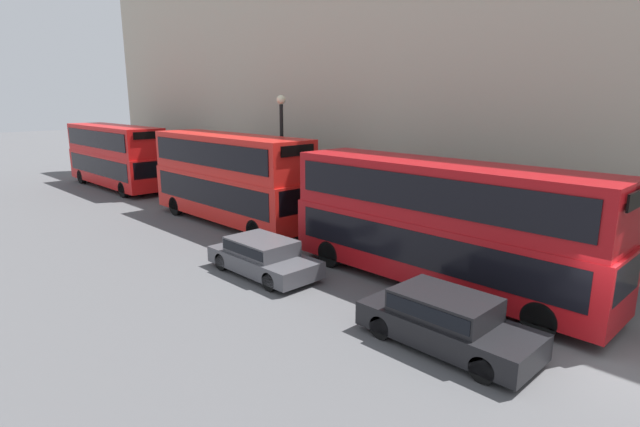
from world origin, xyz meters
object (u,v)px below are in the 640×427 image
object	(u,v)px
bus_third_in_queue	(115,154)
bus_second_in_queue	(229,175)
bus_leading	(440,220)
car_hatchback	(263,255)
pedestrian	(354,223)
car_dark_sedan	(446,319)

from	to	relation	value
bus_third_in_queue	bus_second_in_queue	bearing A→B (deg)	-90.00
bus_leading	bus_third_in_queue	bearing A→B (deg)	90.00
bus_leading	car_hatchback	bearing A→B (deg)	124.00
bus_leading	pedestrian	distance (m)	6.07
bus_second_in_queue	car_dark_sedan	distance (m)	14.95
bus_third_in_queue	car_hatchback	size ratio (longest dim) A/B	2.38
bus_leading	pedestrian	xyz separation A→B (m)	(2.02, 5.53, -1.47)
bus_third_in_queue	bus_leading	bearing A→B (deg)	-90.00
bus_leading	car_hatchback	world-z (taller)	bus_leading
pedestrian	bus_second_in_queue	bearing A→B (deg)	107.28
bus_leading	car_hatchback	xyz separation A→B (m)	(-3.40, 5.04, -1.62)
car_hatchback	car_dark_sedan	bearing A→B (deg)	-90.00
bus_second_in_queue	pedestrian	distance (m)	6.97
bus_second_in_queue	bus_third_in_queue	size ratio (longest dim) A/B	0.98
pedestrian	car_dark_sedan	bearing A→B (deg)	-124.18
car_dark_sedan	pedestrian	bearing A→B (deg)	55.82
car_hatchback	bus_leading	bearing A→B (deg)	-56.00
car_hatchback	pedestrian	world-z (taller)	pedestrian
car_dark_sedan	bus_leading	bearing A→B (deg)	35.69
car_dark_sedan	car_hatchback	size ratio (longest dim) A/B	1.03
bus_second_in_queue	car_dark_sedan	world-z (taller)	bus_second_in_queue
bus_third_in_queue	car_dark_sedan	xyz separation A→B (m)	(-3.40, -28.26, -1.62)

